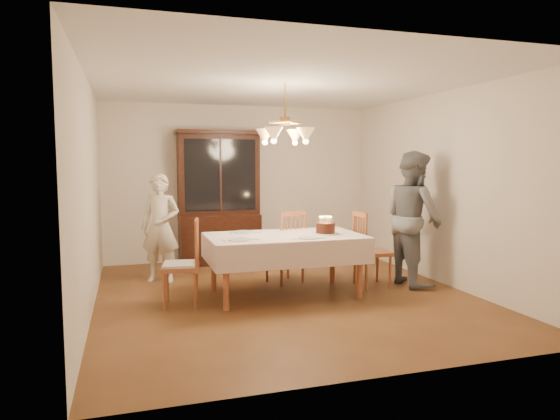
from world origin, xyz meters
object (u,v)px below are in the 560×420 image
object	(u,v)px
china_hutch	(219,200)
chair_far_side	(285,251)
dining_table	(285,241)
birthday_cake	(325,229)
elderly_woman	(161,228)

from	to	relation	value
china_hutch	chair_far_side	world-z (taller)	china_hutch
dining_table	china_hutch	size ratio (longest dim) A/B	0.88
birthday_cake	elderly_woman	bearing A→B (deg)	146.73
chair_far_side	dining_table	bearing A→B (deg)	-108.34
chair_far_side	birthday_cake	world-z (taller)	chair_far_side
elderly_woman	chair_far_side	bearing A→B (deg)	6.92
china_hutch	elderly_woman	bearing A→B (deg)	-133.41
china_hutch	dining_table	bearing A→B (deg)	-79.55
dining_table	elderly_woman	distance (m)	1.86
elderly_woman	dining_table	bearing A→B (deg)	-13.71
dining_table	birthday_cake	distance (m)	0.53
dining_table	birthday_cake	size ratio (longest dim) A/B	6.33
birthday_cake	dining_table	bearing A→B (deg)	171.45
dining_table	china_hutch	world-z (taller)	china_hutch
dining_table	china_hutch	bearing A→B (deg)	100.45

